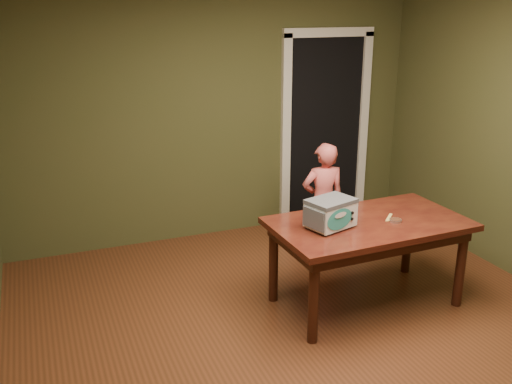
% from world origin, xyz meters
% --- Properties ---
extents(floor, '(5.00, 5.00, 0.00)m').
position_xyz_m(floor, '(0.00, 0.00, 0.00)').
color(floor, brown).
rests_on(floor, ground).
extents(room_shell, '(4.52, 5.02, 2.61)m').
position_xyz_m(room_shell, '(0.00, 0.00, 1.71)').
color(room_shell, '#434424').
rests_on(room_shell, ground).
extents(doorway, '(1.10, 0.66, 2.25)m').
position_xyz_m(doorway, '(1.30, 2.78, 1.06)').
color(doorway, black).
rests_on(doorway, ground).
extents(dining_table, '(1.63, 0.95, 0.75)m').
position_xyz_m(dining_table, '(0.66, 0.51, 0.65)').
color(dining_table, '#360E0C').
rests_on(dining_table, floor).
extents(toy_oven, '(0.44, 0.35, 0.24)m').
position_xyz_m(toy_oven, '(0.29, 0.50, 0.88)').
color(toy_oven, '#4C4F54').
rests_on(toy_oven, dining_table).
extents(baking_pan, '(0.10, 0.10, 0.02)m').
position_xyz_m(baking_pan, '(0.85, 0.42, 0.76)').
color(baking_pan, silver).
rests_on(baking_pan, dining_table).
extents(spatula, '(0.14, 0.15, 0.01)m').
position_xyz_m(spatula, '(0.85, 0.51, 0.75)').
color(spatula, '#D4B45C').
rests_on(spatula, dining_table).
extents(child, '(0.47, 0.34, 1.19)m').
position_xyz_m(child, '(0.75, 1.47, 0.59)').
color(child, '#E1605C').
rests_on(child, floor).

